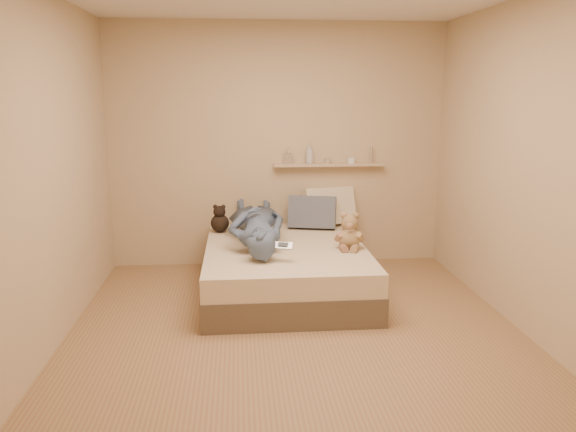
{
  "coord_description": "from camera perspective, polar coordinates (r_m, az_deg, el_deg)",
  "views": [
    {
      "loc": [
        -0.43,
        -4.15,
        1.85
      ],
      "look_at": [
        0.0,
        0.65,
        0.8
      ],
      "focal_mm": 35.0,
      "sensor_mm": 36.0,
      "label": 1
    }
  ],
  "objects": [
    {
      "name": "teddy_bear",
      "position": [
        5.18,
        6.25,
        -1.81
      ],
      "size": [
        0.28,
        0.28,
        0.35
      ],
      "color": "#9C7D55",
      "rests_on": "bed"
    },
    {
      "name": "pillow_cream",
      "position": [
        6.11,
        4.2,
        0.94
      ],
      "size": [
        0.6,
        0.42,
        0.43
      ],
      "primitive_type": "cube",
      "rotation": [
        -0.34,
        0.0,
        0.26
      ],
      "color": "beige",
      "rests_on": "bed"
    },
    {
      "name": "bed",
      "position": [
        5.35,
        -0.27,
        -5.39
      ],
      "size": [
        1.5,
        1.9,
        0.45
      ],
      "color": "brown",
      "rests_on": "floor"
    },
    {
      "name": "game_console",
      "position": [
        4.76,
        -0.5,
        -3.02
      ],
      "size": [
        0.17,
        0.11,
        0.06
      ],
      "color": "#ABACB2",
      "rests_on": "bed"
    },
    {
      "name": "person",
      "position": [
        5.39,
        -3.26,
        -0.8
      ],
      "size": [
        0.58,
        1.52,
        0.36
      ],
      "primitive_type": "imported",
      "rotation": [
        0.0,
        0.0,
        3.16
      ],
      "color": "#45526C",
      "rests_on": "bed"
    },
    {
      "name": "pillow_grey",
      "position": [
        5.95,
        2.47,
        0.36
      ],
      "size": [
        0.54,
        0.35,
        0.37
      ],
      "primitive_type": "cube",
      "rotation": [
        -0.31,
        0.0,
        -0.23
      ],
      "color": "#565B68",
      "rests_on": "bed"
    },
    {
      "name": "dark_plush",
      "position": [
        5.83,
        -6.94,
        -0.43
      ],
      "size": [
        0.19,
        0.19,
        0.29
      ],
      "color": "black",
      "rests_on": "bed"
    },
    {
      "name": "wall_shelf",
      "position": [
        6.12,
        4.17,
        5.22
      ],
      "size": [
        1.2,
        0.12,
        0.03
      ],
      "primitive_type": "cube",
      "color": "tan",
      "rests_on": "wall_back"
    },
    {
      "name": "room",
      "position": [
        4.21,
        0.79,
        4.77
      ],
      "size": [
        3.8,
        3.8,
        3.8
      ],
      "color": "#91744B",
      "rests_on": "ground"
    },
    {
      "name": "shelf_bottles",
      "position": [
        6.08,
        2.75,
        6.13
      ],
      "size": [
        0.97,
        0.1,
        0.22
      ],
      "color": "silver",
      "rests_on": "wall_shelf"
    }
  ]
}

